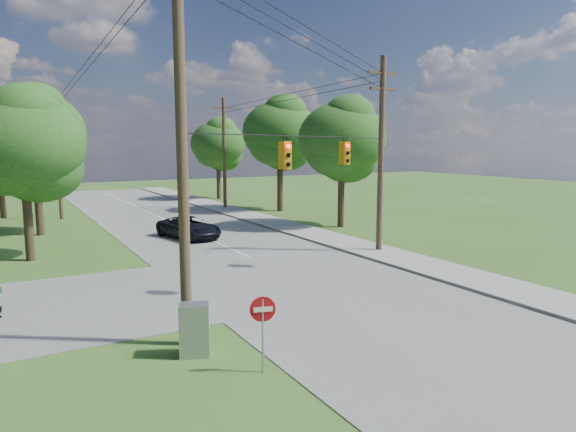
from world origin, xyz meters
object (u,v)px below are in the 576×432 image
pole_north_e (224,152)px  car_main_north (189,227)px  control_cabinet (194,330)px  do_not_enter_sign (263,316)px  pole_ne (381,152)px  pole_north_w (58,154)px  pole_sw (181,132)px

pole_north_e → car_main_north: bearing=-121.1°
pole_north_e → control_cabinet: (-13.58, -30.50, -4.39)m
control_cabinet → do_not_enter_sign: (1.18, -1.92, 0.77)m
car_main_north → control_cabinet: size_ratio=3.23×
pole_ne → control_cabinet: pole_ne is taller
pole_ne → pole_north_e: 22.00m
pole_north_w → control_cabinet: pole_north_w is taller
pole_sw → pole_ne: size_ratio=1.14×
pole_sw → do_not_enter_sign: bearing=-68.7°
pole_sw → car_main_north: size_ratio=2.50×
do_not_enter_sign → control_cabinet: bearing=139.7°
pole_sw → do_not_enter_sign: size_ratio=5.87×
pole_north_w → car_main_north: size_ratio=2.08×
pole_north_e → control_cabinet: size_ratio=6.73×
pole_sw → do_not_enter_sign: (1.10, -2.82, -4.72)m
pole_ne → do_not_enter_sign: 16.67m
pole_sw → pole_ne: bearing=29.4°
control_cabinet → do_not_enter_sign: bearing=-37.2°
pole_north_e → control_cabinet: bearing=-114.0°
car_main_north → control_cabinet: (-5.75, -17.50, 0.05)m
pole_north_e → car_main_north: size_ratio=2.08×
pole_north_w → do_not_enter_sign: bearing=-87.4°
pole_north_e → pole_sw: bearing=-114.5°
pole_sw → pole_north_e: pole_sw is taller
do_not_enter_sign → pole_north_e: bearing=87.3°
car_main_north → pole_north_e: bearing=43.3°
pole_north_e → control_cabinet: 33.67m
pole_ne → car_main_north: 12.85m
control_cabinet → pole_sw: bearing=106.3°
pole_ne → pole_north_e: size_ratio=1.05×
pole_sw → control_cabinet: pole_sw is taller
pole_north_w → do_not_enter_sign: pole_north_w is taller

